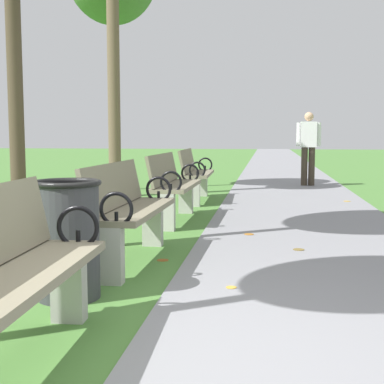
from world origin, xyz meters
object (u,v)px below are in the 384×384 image
object	(u,v)px
park_bench_2	(129,209)
park_bench_4	(195,173)
park_bench_3	(173,185)
trash_bin	(68,239)
pedestrian_walking	(308,145)
park_bench_1	(7,275)

from	to	relation	value
park_bench_2	park_bench_4	xyz separation A→B (m)	(0.00, 4.60, 0.00)
park_bench_3	trash_bin	distance (m)	3.50
trash_bin	pedestrian_walking	bearing A→B (deg)	75.34
park_bench_4	pedestrian_walking	distance (m)	3.71
trash_bin	park_bench_1	bearing A→B (deg)	-83.06
park_bench_2	park_bench_4	bearing A→B (deg)	90.00
pedestrian_walking	park_bench_4	bearing A→B (deg)	-125.44
park_bench_1	park_bench_4	world-z (taller)	same
park_bench_3	pedestrian_walking	world-z (taller)	pedestrian_walking
park_bench_1	park_bench_4	bearing A→B (deg)	90.00
park_bench_1	park_bench_4	distance (m)	6.94
park_bench_2	park_bench_3	world-z (taller)	same
park_bench_3	park_bench_4	xyz separation A→B (m)	(0.00, 2.23, 0.00)
park_bench_1	park_bench_3	bearing A→B (deg)	90.00
trash_bin	park_bench_4	bearing A→B (deg)	88.53
park_bench_4	pedestrian_walking	xyz separation A→B (m)	(2.14, 3.00, 0.44)
park_bench_2	pedestrian_walking	world-z (taller)	pedestrian_walking
park_bench_2	trash_bin	bearing A→B (deg)	-97.44
park_bench_1	trash_bin	distance (m)	1.22
park_bench_4	trash_bin	world-z (taller)	park_bench_4
park_bench_1	pedestrian_walking	distance (m)	10.17
park_bench_2	park_bench_1	bearing A→B (deg)	-90.00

